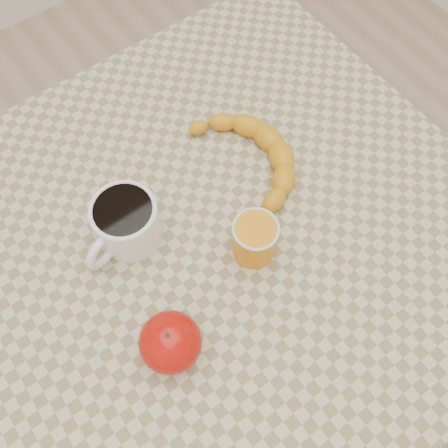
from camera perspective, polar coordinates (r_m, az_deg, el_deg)
ground at (r=1.46m, az=-0.00°, el=-13.29°), size 3.00×3.00×0.00m
table at (r=0.83m, az=-0.00°, el=-3.20°), size 0.80×0.80×0.75m
coffee_mug at (r=0.72m, az=-11.18°, el=0.21°), size 0.14×0.12×0.08m
orange_juice_glass at (r=0.70m, az=3.51°, el=-1.74°), size 0.07×0.07×0.08m
apple at (r=0.66m, az=-6.15°, el=-13.29°), size 0.10×0.10×0.08m
banana at (r=0.78m, az=2.79°, el=7.14°), size 0.31×0.34×0.04m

